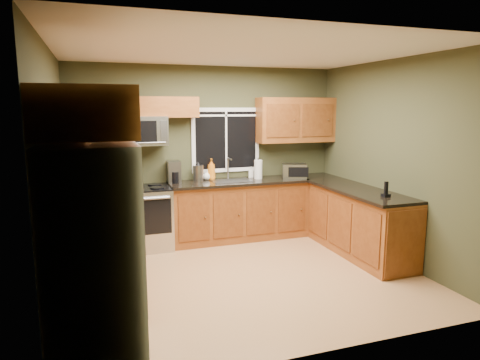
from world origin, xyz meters
TOP-DOWN VIEW (x-y plane):
  - floor at (0.00, 0.00)m, footprint 4.20×4.20m
  - ceiling at (0.00, 0.00)m, footprint 4.20×4.20m
  - back_wall at (0.00, 1.80)m, footprint 4.20×0.00m
  - front_wall at (0.00, -1.80)m, footprint 4.20×0.00m
  - left_wall at (-2.10, 0.00)m, footprint 0.00×3.60m
  - right_wall at (2.10, 0.00)m, footprint 0.00×3.60m
  - window at (0.30, 1.78)m, footprint 1.12×0.03m
  - base_cabinets_left at (-1.80, 0.48)m, footprint 0.60×2.65m
  - countertop_left at (-1.78, 0.48)m, footprint 0.65×2.65m
  - base_cabinets_back at (0.42, 1.50)m, footprint 2.17×0.60m
  - countertop_back at (0.42, 1.48)m, footprint 2.17×0.65m
  - base_cabinets_peninsula at (1.80, 0.54)m, footprint 0.60×2.52m
  - countertop_peninsula at (1.78, 0.55)m, footprint 0.65×2.50m
  - upper_cabinets_left at (-1.94, 0.48)m, footprint 0.33×2.65m
  - upper_cabinets_back_left at (-0.85, 1.64)m, footprint 1.30×0.33m
  - upper_cabinets_back_right at (1.45, 1.64)m, footprint 1.30×0.33m
  - upper_cabinet_over_fridge at (-1.74, -1.30)m, footprint 0.72×0.90m
  - refrigerator at (-1.74, -1.30)m, footprint 0.74×0.90m
  - range at (-1.05, 1.47)m, footprint 0.76×0.69m
  - microwave at (-1.05, 1.61)m, footprint 0.76×0.41m
  - sink at (0.30, 1.49)m, footprint 0.60×0.42m
  - toaster_oven at (1.34, 1.41)m, footprint 0.45×0.40m
  - coffee_maker at (-0.57, 1.64)m, footprint 0.20×0.27m
  - kettle at (-0.19, 1.65)m, footprint 0.19×0.19m
  - paper_towel_roll at (0.76, 1.54)m, footprint 0.17×0.17m
  - soap_bottle_a at (0.03, 1.70)m, footprint 0.13×0.13m
  - soap_bottle_b at (0.70, 1.70)m, footprint 0.10×0.10m
  - soap_bottle_c at (-0.04, 1.70)m, footprint 0.16×0.16m
  - cordless_phone at (1.80, -0.29)m, footprint 0.09×0.09m

SIDE VIEW (x-z plane):
  - floor at x=0.00m, z-range 0.00..0.00m
  - base_cabinets_peninsula at x=1.80m, z-range 0.00..0.90m
  - base_cabinets_left at x=-1.80m, z-range 0.00..0.90m
  - base_cabinets_back at x=0.42m, z-range 0.00..0.90m
  - range at x=-1.05m, z-range 0.00..0.94m
  - refrigerator at x=-1.74m, z-range 0.00..1.80m
  - countertop_left at x=-1.78m, z-range 0.90..0.94m
  - countertop_back at x=0.42m, z-range 0.90..0.94m
  - countertop_peninsula at x=1.78m, z-range 0.90..0.94m
  - sink at x=0.30m, z-range 0.77..1.13m
  - cordless_phone at x=1.80m, z-range 0.90..1.10m
  - soap_bottle_c at x=-0.04m, z-range 0.94..1.10m
  - soap_bottle_b at x=0.70m, z-range 0.94..1.11m
  - toaster_oven at x=1.34m, z-range 0.94..1.17m
  - kettle at x=-0.19m, z-range 0.93..1.23m
  - coffee_maker at x=-0.57m, z-range 0.93..1.25m
  - paper_towel_roll at x=0.76m, z-range 0.92..1.26m
  - soap_bottle_a at x=0.03m, z-range 0.94..1.27m
  - back_wall at x=0.00m, z-range -0.75..3.45m
  - front_wall at x=0.00m, z-range -0.75..3.45m
  - left_wall at x=-2.10m, z-range -0.45..3.15m
  - right_wall at x=2.10m, z-range -0.45..3.15m
  - window at x=0.30m, z-range 1.04..2.06m
  - microwave at x=-1.05m, z-range 1.52..1.94m
  - upper_cabinets_left at x=-1.94m, z-range 1.50..2.22m
  - upper_cabinets_back_right at x=1.45m, z-range 1.50..2.22m
  - upper_cabinet_over_fridge at x=-1.74m, z-range 1.84..2.22m
  - upper_cabinets_back_left at x=-0.85m, z-range 1.92..2.22m
  - ceiling at x=0.00m, z-range 2.70..2.70m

